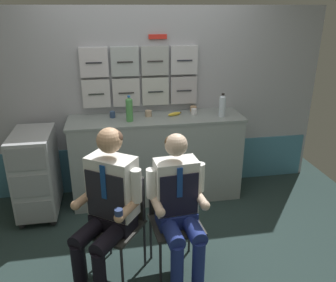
{
  "coord_description": "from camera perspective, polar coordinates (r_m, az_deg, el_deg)",
  "views": [
    {
      "loc": [
        -0.42,
        -2.52,
        2.15
      ],
      "look_at": [
        0.06,
        0.23,
        1.04
      ],
      "focal_mm": 36.8,
      "sensor_mm": 36.0,
      "label": 1
    }
  ],
  "objects": [
    {
      "name": "folding_chair_left",
      "position": [
        2.94,
        -8.0,
        -11.75
      ],
      "size": [
        0.56,
        0.56,
        0.87
      ],
      "color": "#2D2D33",
      "rests_on": "ground"
    },
    {
      "name": "crew_member_left",
      "position": [
        2.73,
        -10.02,
        -9.96
      ],
      "size": [
        0.63,
        0.7,
        1.31
      ],
      "color": "black",
      "rests_on": "ground"
    },
    {
      "name": "water_bottle_clear",
      "position": [
        3.69,
        -6.43,
        5.25
      ],
      "size": [
        0.07,
        0.07,
        0.28
      ],
      "color": "#4C9A4F",
      "rests_on": "galley_counter"
    },
    {
      "name": "coffee_cup_spare",
      "position": [
        3.86,
        -9.19,
        4.39
      ],
      "size": [
        0.06,
        0.06,
        0.07
      ],
      "color": "navy",
      "rests_on": "galley_counter"
    },
    {
      "name": "coffee_cup_white",
      "position": [
        3.86,
        -3.26,
        4.62
      ],
      "size": [
        0.07,
        0.07,
        0.07
      ],
      "color": "tan",
      "rests_on": "galley_counter"
    },
    {
      "name": "folding_chair_center",
      "position": [
        2.96,
        0.84,
        -11.28
      ],
      "size": [
        0.44,
        0.44,
        0.87
      ],
      "color": "#2D2D33",
      "rests_on": "ground"
    },
    {
      "name": "service_trolley",
      "position": [
        3.91,
        -20.98,
        -4.82
      ],
      "size": [
        0.4,
        0.65,
        0.94
      ],
      "color": "black",
      "rests_on": "ground"
    },
    {
      "name": "galley_counter",
      "position": [
        4.0,
        -1.87,
        -2.82
      ],
      "size": [
        1.95,
        0.53,
        0.99
      ],
      "color": "#939C9B",
      "rests_on": "ground"
    },
    {
      "name": "paper_cup_blue",
      "position": [
        4.07,
        4.22,
        5.41
      ],
      "size": [
        0.08,
        0.08,
        0.06
      ],
      "color": "tan",
      "rests_on": "galley_counter"
    },
    {
      "name": "galley_bulkhead",
      "position": [
        4.06,
        -3.62,
        6.1
      ],
      "size": [
        4.2,
        0.14,
        2.15
      ],
      "color": "#AAACB6",
      "rests_on": "ground"
    },
    {
      "name": "sparkling_bottle_green",
      "position": [
        3.88,
        9.0,
        5.81
      ],
      "size": [
        0.07,
        0.07,
        0.26
      ],
      "color": "silver",
      "rests_on": "galley_counter"
    },
    {
      "name": "paper_cup_tan",
      "position": [
        3.95,
        4.35,
        4.93
      ],
      "size": [
        0.07,
        0.07,
        0.06
      ],
      "color": "white",
      "rests_on": "galley_counter"
    },
    {
      "name": "crew_member_center",
      "position": [
        2.75,
        1.81,
        -10.47
      ],
      "size": [
        0.48,
        0.61,
        1.25
      ],
      "color": "black",
      "rests_on": "ground"
    },
    {
      "name": "snack_banana",
      "position": [
        3.88,
        1.09,
        4.5
      ],
      "size": [
        0.17,
        0.1,
        0.04
      ],
      "color": "yellow",
      "rests_on": "galley_counter"
    },
    {
      "name": "ground",
      "position": [
        3.35,
        -0.29,
        -18.69
      ],
      "size": [
        4.8,
        4.8,
        0.04
      ],
      "primitive_type": "cube",
      "color": "#243533"
    }
  ]
}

